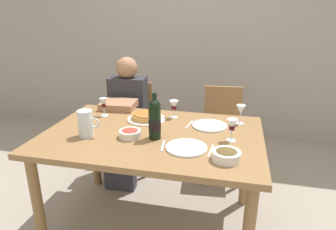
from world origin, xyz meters
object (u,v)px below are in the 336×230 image
(water_pitcher, at_px, (86,125))
(dinner_plate_left_setting, at_px, (210,126))
(baked_tart, at_px, (146,116))
(salad_bowl, at_px, (130,133))
(chair_left, at_px, (133,120))
(wine_glass_right_diner, at_px, (232,126))
(wine_glass_centre, at_px, (104,104))
(dining_table, at_px, (152,145))
(dinner_plate_right_setting, at_px, (186,148))
(wine_glass_spare, at_px, (241,110))
(olive_bowl, at_px, (226,155))
(diner_left, at_px, (125,117))
(wine_glass_left_diner, at_px, (174,106))
(wine_bottle, at_px, (155,119))
(chair_right, at_px, (222,127))

(water_pitcher, xyz_separation_m, dinner_plate_left_setting, (0.79, 0.36, -0.07))
(water_pitcher, relative_size, baked_tart, 0.61)
(salad_bowl, distance_m, chair_left, 1.07)
(water_pitcher, distance_m, wine_glass_right_diner, 0.96)
(wine_glass_centre, bearing_deg, baked_tart, -1.07)
(dining_table, bearing_deg, dinner_plate_right_setting, -34.32)
(wine_glass_right_diner, relative_size, wine_glass_centre, 1.01)
(wine_glass_spare, distance_m, dinner_plate_left_setting, 0.26)
(olive_bowl, relative_size, chair_left, 0.19)
(wine_glass_right_diner, distance_m, chair_left, 1.37)
(baked_tart, distance_m, diner_left, 0.53)
(olive_bowl, height_order, wine_glass_left_diner, wine_glass_left_diner)
(wine_glass_spare, relative_size, dinner_plate_left_setting, 0.57)
(wine_glass_left_diner, xyz_separation_m, wine_glass_right_diner, (0.45, -0.35, 0.01))
(dining_table, relative_size, wine_bottle, 4.81)
(salad_bowl, bearing_deg, olive_bowl, -15.79)
(dinner_plate_left_setting, relative_size, dinner_plate_right_setting, 0.99)
(chair_left, bearing_deg, salad_bowl, 105.37)
(wine_glass_right_diner, distance_m, wine_glass_centre, 1.04)
(water_pitcher, distance_m, chair_left, 1.07)
(olive_bowl, distance_m, wine_glass_spare, 0.62)
(diner_left, bearing_deg, wine_glass_left_diner, 147.54)
(dining_table, bearing_deg, water_pitcher, -160.53)
(water_pitcher, distance_m, dinner_plate_left_setting, 0.88)
(dinner_plate_left_setting, bearing_deg, wine_glass_left_diner, 157.21)
(wine_glass_left_diner, relative_size, diner_left, 0.12)
(baked_tart, bearing_deg, water_pitcher, -127.35)
(wine_bottle, height_order, water_pitcher, wine_bottle)
(olive_bowl, height_order, dinner_plate_left_setting, olive_bowl)
(olive_bowl, relative_size, diner_left, 0.14)
(wine_glass_right_diner, relative_size, chair_left, 0.17)
(dining_table, height_order, wine_glass_left_diner, wine_glass_left_diner)
(wine_glass_right_diner, height_order, wine_glass_spare, wine_glass_right_diner)
(wine_glass_centre, height_order, chair_left, wine_glass_centre)
(dinner_plate_right_setting, distance_m, diner_left, 1.10)
(dining_table, relative_size, baked_tart, 5.08)
(water_pitcher, height_order, wine_glass_right_diner, water_pitcher)
(olive_bowl, bearing_deg, chair_right, 93.61)
(dinner_plate_right_setting, bearing_deg, baked_tart, 131.85)
(wine_glass_left_diner, bearing_deg, chair_right, 57.22)
(wine_glass_centre, bearing_deg, olive_bowl, -28.54)
(salad_bowl, bearing_deg, wine_bottle, 8.27)
(wine_glass_left_diner, bearing_deg, dining_table, -103.42)
(salad_bowl, height_order, wine_glass_left_diner, wine_glass_left_diner)
(wine_bottle, bearing_deg, dining_table, 117.80)
(wine_glass_centre, relative_size, chair_right, 0.17)
(wine_glass_left_diner, xyz_separation_m, chair_right, (0.36, 0.56, -0.36))
(salad_bowl, xyz_separation_m, diner_left, (-0.32, 0.73, -0.17))
(dining_table, height_order, chair_left, chair_left)
(dinner_plate_right_setting, height_order, diner_left, diner_left)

